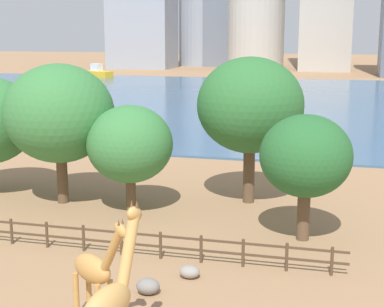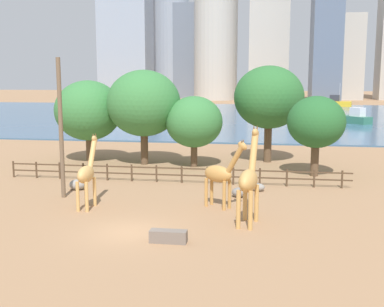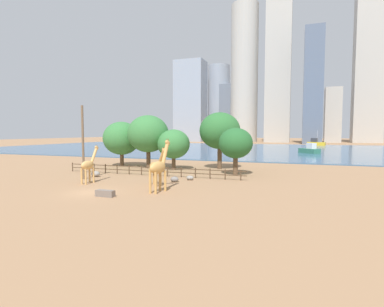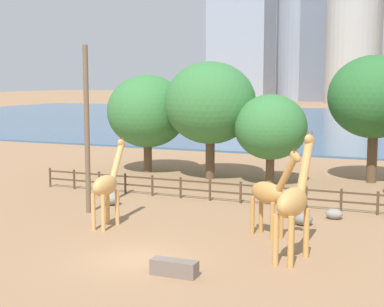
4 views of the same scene
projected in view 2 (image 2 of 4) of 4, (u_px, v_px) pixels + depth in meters
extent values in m
plane|color=#9E7551|center=(235.00, 115.00, 102.76)|extent=(400.00, 400.00, 0.00)
cube|color=#3D6084|center=(234.00, 116.00, 99.81)|extent=(180.00, 86.00, 0.20)
cylinder|color=tan|center=(86.00, 191.00, 29.77)|extent=(0.21, 0.21, 1.79)
cylinder|color=tan|center=(95.00, 191.00, 29.70)|extent=(0.21, 0.21, 1.79)
cylinder|color=tan|center=(78.00, 197.00, 28.42)|extent=(0.21, 0.21, 1.79)
cylinder|color=tan|center=(87.00, 197.00, 28.34)|extent=(0.21, 0.21, 1.79)
ellipsoid|color=tan|center=(86.00, 174.00, 28.87)|extent=(0.82, 1.99, 1.04)
cylinder|color=tan|center=(92.00, 154.00, 29.92)|extent=(0.34, 1.29, 1.87)
ellipsoid|color=tan|center=(95.00, 139.00, 30.29)|extent=(0.33, 0.77, 0.68)
cone|color=brown|center=(93.00, 134.00, 30.25)|extent=(0.10, 0.10, 0.19)
cone|color=brown|center=(96.00, 135.00, 30.23)|extent=(0.10, 0.10, 0.19)
cylinder|color=#C18C47|center=(230.00, 194.00, 29.06)|extent=(0.28, 0.28, 1.78)
cylinder|color=#C18C47|center=(224.00, 196.00, 28.65)|extent=(0.28, 0.28, 1.78)
cylinder|color=#C18C47|center=(212.00, 191.00, 29.94)|extent=(0.28, 0.28, 1.78)
cylinder|color=#C18C47|center=(206.00, 192.00, 29.53)|extent=(0.28, 0.28, 1.78)
ellipsoid|color=#C18C47|center=(218.00, 174.00, 29.11)|extent=(2.09, 1.70, 1.03)
cylinder|color=#C18C47|center=(235.00, 159.00, 28.15)|extent=(1.27, 0.95, 1.84)
ellipsoid|color=#C18C47|center=(242.00, 146.00, 27.69)|extent=(0.81, 0.67, 0.68)
cone|color=brown|center=(243.00, 140.00, 27.70)|extent=(0.13, 0.13, 0.19)
cone|color=brown|center=(242.00, 141.00, 27.59)|extent=(0.13, 0.13, 0.19)
cylinder|color=tan|center=(245.00, 202.00, 26.61)|extent=(0.28, 0.28, 2.07)
cylinder|color=tan|center=(256.00, 203.00, 26.41)|extent=(0.28, 0.28, 2.07)
cylinder|color=tan|center=(238.00, 209.00, 25.11)|extent=(0.28, 0.28, 2.07)
cylinder|color=tan|center=(250.00, 211.00, 24.91)|extent=(0.28, 0.28, 2.07)
ellipsoid|color=tan|center=(248.00, 181.00, 25.54)|extent=(1.29, 2.41, 1.20)
cylinder|color=tan|center=(253.00, 153.00, 26.55)|extent=(0.57, 1.25, 2.26)
ellipsoid|color=tan|center=(255.00, 133.00, 26.78)|extent=(0.51, 0.92, 0.72)
cone|color=brown|center=(254.00, 127.00, 26.76)|extent=(0.13, 0.13, 0.22)
cone|color=brown|center=(257.00, 127.00, 26.70)|extent=(0.13, 0.13, 0.22)
cylinder|color=brown|center=(61.00, 129.00, 31.22)|extent=(0.28, 0.28, 9.14)
ellipsoid|color=gray|center=(258.00, 187.00, 33.62)|extent=(0.89, 0.73, 0.55)
ellipsoid|color=gray|center=(239.00, 192.00, 31.91)|extent=(0.96, 0.86, 0.65)
ellipsoid|color=gray|center=(77.00, 185.00, 34.01)|extent=(1.17, 0.99, 0.75)
cube|color=#72665B|center=(168.00, 236.00, 23.11)|extent=(1.80, 0.60, 0.60)
cylinder|color=#4C3826|center=(13.00, 169.00, 38.28)|extent=(0.14, 0.14, 1.30)
cylinder|color=#4C3826|center=(36.00, 170.00, 37.98)|extent=(0.14, 0.14, 1.30)
cylinder|color=#4C3826|center=(60.00, 171.00, 37.69)|extent=(0.14, 0.14, 1.30)
cylinder|color=#4C3826|center=(83.00, 171.00, 37.39)|extent=(0.14, 0.14, 1.30)
cylinder|color=#4C3826|center=(107.00, 172.00, 37.09)|extent=(0.14, 0.14, 1.30)
cylinder|color=#4C3826|center=(132.00, 173.00, 36.79)|extent=(0.14, 0.14, 1.30)
cylinder|color=#4C3826|center=(156.00, 174.00, 36.49)|extent=(0.14, 0.14, 1.30)
cylinder|color=#4C3826|center=(182.00, 174.00, 36.20)|extent=(0.14, 0.14, 1.30)
cylinder|color=#4C3826|center=(207.00, 175.00, 35.90)|extent=(0.14, 0.14, 1.30)
cylinder|color=#4C3826|center=(233.00, 176.00, 35.60)|extent=(0.14, 0.14, 1.30)
cylinder|color=#4C3826|center=(260.00, 177.00, 35.30)|extent=(0.14, 0.14, 1.30)
cylinder|color=#4C3826|center=(287.00, 178.00, 35.00)|extent=(0.14, 0.14, 1.30)
cylinder|color=#4C3826|center=(314.00, 179.00, 34.71)|extent=(0.14, 0.14, 1.30)
cylinder|color=#4C3826|center=(342.00, 179.00, 34.41)|extent=(0.14, 0.14, 1.30)
cube|color=#4C3826|center=(173.00, 168.00, 36.22)|extent=(26.10, 0.08, 0.10)
cube|color=#4C3826|center=(174.00, 175.00, 36.30)|extent=(26.10, 0.08, 0.10)
cylinder|color=brown|center=(194.00, 156.00, 42.81)|extent=(0.59, 0.59, 2.00)
ellipsoid|color=#387A3D|center=(194.00, 122.00, 42.35)|extent=(5.03, 5.03, 4.53)
cylinder|color=brown|center=(315.00, 160.00, 38.73)|extent=(0.65, 0.65, 2.53)
ellipsoid|color=#26602D|center=(316.00, 122.00, 38.25)|extent=(4.60, 4.60, 4.14)
cylinder|color=brown|center=(90.00, 149.00, 45.89)|extent=(0.65, 0.65, 2.28)
ellipsoid|color=#387A3D|center=(88.00, 111.00, 45.32)|extent=(6.29, 6.29, 5.66)
cylinder|color=brown|center=(144.00, 148.00, 43.95)|extent=(0.67, 0.67, 2.92)
ellipsoid|color=#387A3D|center=(144.00, 103.00, 43.31)|extent=(6.65, 6.65, 5.98)
cylinder|color=brown|center=(268.00, 144.00, 45.10)|extent=(0.71, 0.71, 3.49)
ellipsoid|color=#2D6B33|center=(269.00, 97.00, 44.43)|extent=(6.46, 6.46, 5.81)
cube|color=gold|center=(338.00, 104.00, 130.15)|extent=(7.44, 4.05, 1.41)
cube|color=#333338|center=(335.00, 98.00, 130.23)|extent=(2.85, 2.22, 1.69)
cylinder|color=silver|center=(340.00, 92.00, 129.53)|extent=(0.14, 0.14, 4.94)
cube|color=#337259|center=(354.00, 120.00, 81.90)|extent=(5.59, 6.21, 1.23)
cube|color=silver|center=(358.00, 112.00, 81.03)|extent=(2.55, 2.66, 1.48)
cube|color=gold|center=(99.00, 102.00, 141.90)|extent=(7.35, 5.32, 1.39)
cube|color=silver|center=(97.00, 96.00, 142.16)|extent=(2.99, 2.61, 1.67)
cube|color=#939EAD|center=(126.00, 31.00, 176.81)|extent=(17.96, 13.57, 49.51)
cube|color=#B7B2A8|center=(351.00, 57.00, 173.45)|extent=(8.48, 10.24, 30.34)
cylinder|color=#939EAD|center=(171.00, 35.00, 191.56)|extent=(14.11, 14.11, 49.35)
cube|color=slate|center=(196.00, 52.00, 189.27)|extent=(16.93, 10.30, 36.26)
cube|color=slate|center=(327.00, 13.00, 150.93)|extent=(8.88, 15.80, 56.16)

